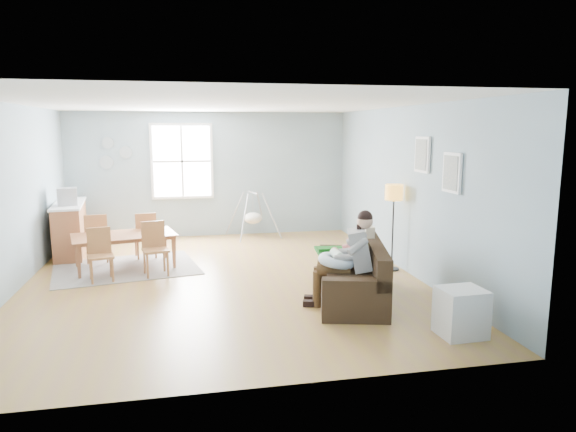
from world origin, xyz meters
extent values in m
cube|color=#A67F3B|center=(0.00, 0.00, -0.04)|extent=(8.40, 9.40, 0.08)
cube|color=white|center=(0.00, 0.00, 3.00)|extent=(8.40, 9.40, 0.60)
cube|color=#7E95A5|center=(0.00, 4.66, 1.35)|extent=(8.40, 0.08, 3.90)
cube|color=#7E95A5|center=(0.00, -4.66, 1.35)|extent=(8.40, 0.08, 3.90)
cube|color=#7E95A5|center=(4.16, 0.00, 1.35)|extent=(0.08, 9.40, 3.90)
cube|color=white|center=(-0.60, 3.47, 1.65)|extent=(1.32, 0.06, 1.62)
cube|color=white|center=(-0.60, 3.44, 1.65)|extent=(1.20, 0.02, 1.50)
cube|color=white|center=(-0.60, 3.43, 1.65)|extent=(1.20, 0.03, 0.04)
cube|color=white|center=(-0.60, 3.43, 1.65)|extent=(0.04, 0.03, 1.50)
cube|color=white|center=(2.97, -1.50, 1.75)|extent=(0.04, 0.44, 0.54)
cube|color=slate|center=(2.94, -1.50, 1.75)|extent=(0.01, 0.36, 0.46)
cube|color=white|center=(2.97, -0.60, 1.95)|extent=(0.04, 0.44, 0.54)
cube|color=slate|center=(2.94, -0.60, 1.95)|extent=(0.01, 0.36, 0.46)
cylinder|color=#899DA5|center=(-2.10, 3.47, 2.05)|extent=(0.24, 0.02, 0.24)
cylinder|color=#899DA5|center=(-1.75, 3.47, 1.85)|extent=(0.26, 0.02, 0.26)
cylinder|color=#899DA5|center=(-2.15, 3.47, 1.65)|extent=(0.28, 0.02, 0.28)
cube|color=black|center=(1.66, -1.26, 0.20)|extent=(1.29, 2.10, 0.39)
cube|color=black|center=(1.98, -1.34, 0.59)|extent=(0.66, 1.94, 0.40)
cube|color=black|center=(1.44, -2.12, 0.47)|extent=(0.86, 0.39, 0.15)
cube|color=black|center=(1.88, -0.40, 0.47)|extent=(0.86, 0.39, 0.15)
cube|color=#135718|center=(1.80, -0.62, 0.50)|extent=(0.97, 0.82, 0.04)
cube|color=beige|center=(2.04, -0.83, 0.72)|extent=(0.20, 0.48, 0.46)
cube|color=#949497|center=(1.67, -1.56, 0.77)|extent=(0.44, 0.50, 0.57)
sphere|color=tan|center=(1.73, -1.57, 1.15)|extent=(0.21, 0.21, 0.21)
sphere|color=black|center=(1.73, -1.57, 1.19)|extent=(0.20, 0.20, 0.20)
cylinder|color=#3C2615|center=(1.32, -1.56, 0.50)|extent=(0.46, 0.27, 0.15)
cylinder|color=#3C2615|center=(1.38, -1.36, 0.50)|extent=(0.46, 0.27, 0.15)
cylinder|color=#3C2615|center=(1.12, -1.50, 0.24)|extent=(0.12, 0.12, 0.48)
cylinder|color=#3C2615|center=(1.18, -1.30, 0.24)|extent=(0.12, 0.12, 0.48)
cube|color=black|center=(1.04, -1.47, 0.04)|extent=(0.25, 0.16, 0.08)
cube|color=black|center=(1.11, -1.27, 0.04)|extent=(0.25, 0.16, 0.08)
torus|color=silver|center=(1.38, -1.48, 0.61)|extent=(0.61, 0.60, 0.20)
cylinder|color=silver|center=(1.38, -1.48, 0.69)|extent=(0.12, 0.28, 0.12)
sphere|color=tan|center=(1.40, -1.32, 0.71)|extent=(0.10, 0.10, 0.10)
cube|color=white|center=(1.75, -1.09, 0.65)|extent=(0.26, 0.28, 0.33)
sphere|color=tan|center=(1.77, -1.10, 0.87)|extent=(0.15, 0.15, 0.15)
sphere|color=black|center=(1.77, -1.10, 0.90)|extent=(0.15, 0.15, 0.15)
cylinder|color=#EE3A84|center=(1.52, -1.09, 0.50)|extent=(0.28, 0.15, 0.08)
cylinder|color=#EE3A84|center=(1.56, -0.97, 0.50)|extent=(0.28, 0.15, 0.08)
cylinder|color=#EE3A84|center=(1.40, -1.06, 0.35)|extent=(0.07, 0.07, 0.27)
cylinder|color=#EE3A84|center=(1.44, -0.93, 0.35)|extent=(0.07, 0.07, 0.27)
cylinder|color=black|center=(2.80, 0.02, 0.01)|extent=(0.25, 0.25, 0.03)
cylinder|color=black|center=(2.80, 0.02, 0.63)|extent=(0.03, 0.03, 1.26)
cylinder|color=gold|center=(2.80, 0.02, 1.31)|extent=(0.29, 0.29, 0.25)
cube|color=white|center=(2.47, -2.75, 0.27)|extent=(0.51, 0.46, 0.55)
cube|color=black|center=(2.25, -2.76, 0.27)|extent=(0.04, 0.37, 0.44)
cube|color=gray|center=(-1.58, 0.99, 0.01)|extent=(2.60, 2.16, 0.01)
imported|color=brown|center=(-1.58, 0.99, 0.29)|extent=(1.83, 1.28, 0.58)
cube|color=#915C32|center=(-1.86, 0.28, 0.40)|extent=(0.45, 0.45, 0.04)
cube|color=#915C32|center=(-1.90, 0.45, 0.62)|extent=(0.35, 0.11, 0.41)
cylinder|color=#915C32|center=(-1.98, 0.10, 0.20)|extent=(0.04, 0.04, 0.40)
cylinder|color=#915C32|center=(-1.68, 0.17, 0.20)|extent=(0.04, 0.04, 0.40)
cylinder|color=#915C32|center=(-2.04, 0.39, 0.20)|extent=(0.04, 0.04, 0.40)
cylinder|color=#915C32|center=(-1.75, 0.46, 0.20)|extent=(0.04, 0.04, 0.40)
cube|color=#915C32|center=(-1.05, 0.44, 0.42)|extent=(0.46, 0.46, 0.04)
cube|color=#915C32|center=(-1.09, 0.61, 0.65)|extent=(0.37, 0.12, 0.43)
cylinder|color=#915C32|center=(-1.17, 0.25, 0.21)|extent=(0.04, 0.04, 0.42)
cylinder|color=#915C32|center=(-0.86, 0.32, 0.21)|extent=(0.04, 0.04, 0.42)
cylinder|color=#915C32|center=(-1.24, 0.56, 0.21)|extent=(0.04, 0.04, 0.42)
cylinder|color=#915C32|center=(-0.93, 0.63, 0.21)|extent=(0.04, 0.04, 0.42)
cube|color=#915C32|center=(-2.11, 1.55, 0.42)|extent=(0.44, 0.44, 0.04)
cube|color=#915C32|center=(-2.09, 1.37, 0.66)|extent=(0.38, 0.09, 0.43)
cylinder|color=#915C32|center=(-1.97, 1.73, 0.21)|extent=(0.04, 0.04, 0.42)
cylinder|color=#915C32|center=(-2.29, 1.68, 0.21)|extent=(0.04, 0.04, 0.42)
cylinder|color=#915C32|center=(-1.93, 1.41, 0.21)|extent=(0.04, 0.04, 0.42)
cylinder|color=#915C32|center=(-2.25, 1.37, 0.21)|extent=(0.04, 0.04, 0.42)
cube|color=#915C32|center=(-1.30, 1.71, 0.41)|extent=(0.45, 0.45, 0.04)
cube|color=#915C32|center=(-1.26, 1.54, 0.64)|extent=(0.37, 0.11, 0.42)
cylinder|color=#915C32|center=(-1.18, 1.89, 0.21)|extent=(0.04, 0.04, 0.41)
cylinder|color=#915C32|center=(-1.48, 1.83, 0.21)|extent=(0.04, 0.04, 0.41)
cylinder|color=#915C32|center=(-1.12, 1.59, 0.21)|extent=(0.04, 0.04, 0.41)
cylinder|color=#915C32|center=(-1.42, 1.52, 0.21)|extent=(0.04, 0.04, 0.41)
cube|color=brown|center=(-2.70, 2.29, 0.47)|extent=(0.66, 1.75, 0.95)
cube|color=white|center=(-2.70, 2.29, 0.96)|extent=(0.70, 1.79, 0.04)
cube|color=#A4A4A9|center=(-2.64, 1.96, 1.13)|extent=(0.38, 0.37, 0.31)
cube|color=black|center=(-2.80, 1.94, 1.13)|extent=(0.07, 0.26, 0.22)
cylinder|color=#A4A4A9|center=(0.87, 3.10, 0.98)|extent=(0.16, 0.55, 0.04)
ellipsoid|color=beige|center=(0.87, 3.10, 0.42)|extent=(0.40, 0.40, 0.25)
cylinder|color=#A4A4A9|center=(0.87, 3.10, 0.70)|extent=(0.01, 0.01, 0.45)
cylinder|color=#A4A4A9|center=(0.64, 2.72, 0.50)|extent=(0.26, 0.42, 0.98)
cylinder|color=#A4A4A9|center=(1.25, 2.87, 0.50)|extent=(0.41, 0.28, 0.98)
cylinder|color=#A4A4A9|center=(0.50, 3.33, 0.50)|extent=(0.41, 0.28, 0.98)
cylinder|color=#A4A4A9|center=(1.10, 3.48, 0.50)|extent=(0.26, 0.42, 0.98)
camera|label=1|loc=(-0.56, -7.81, 2.32)|focal=32.00mm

